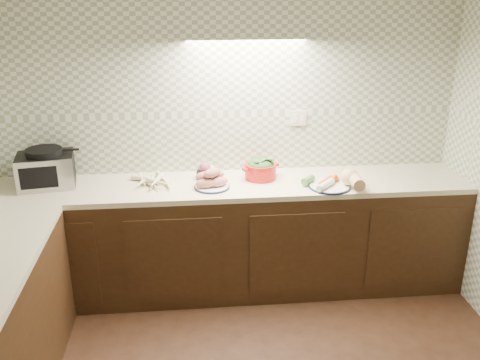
{
  "coord_description": "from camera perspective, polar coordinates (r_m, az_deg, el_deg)",
  "views": [
    {
      "loc": [
        -0.31,
        -2.26,
        2.38
      ],
      "look_at": [
        0.03,
        1.25,
        1.02
      ],
      "focal_mm": 40.0,
      "sensor_mm": 36.0,
      "label": 1
    }
  ],
  "objects": [
    {
      "name": "sweet_potato_plate",
      "position": [
        3.96,
        -3.08,
        -0.05
      ],
      "size": [
        0.27,
        0.27,
        0.16
      ],
      "rotation": [
        0.0,
        0.0,
        0.32
      ],
      "color": "#101638",
      "rests_on": "counter"
    },
    {
      "name": "room",
      "position": [
        2.4,
        2.11,
        2.87
      ],
      "size": [
        3.6,
        3.6,
        2.6
      ],
      "color": "black",
      "rests_on": "ground"
    },
    {
      "name": "veg_plate",
      "position": [
        4.03,
        10.46,
        -0.06
      ],
      "size": [
        0.45,
        0.32,
        0.14
      ],
      "rotation": [
        0.0,
        0.0,
        -0.2
      ],
      "color": "#101638",
      "rests_on": "counter"
    },
    {
      "name": "parsnip_pile",
      "position": [
        4.08,
        -8.58,
        -0.04
      ],
      "size": [
        0.39,
        0.34,
        0.07
      ],
      "color": "beige",
      "rests_on": "counter"
    },
    {
      "name": "onion_bowl",
      "position": [
        4.14,
        -3.55,
        0.8
      ],
      "size": [
        0.17,
        0.17,
        0.13
      ],
      "color": "black",
      "rests_on": "counter"
    },
    {
      "name": "toaster_oven",
      "position": [
        4.22,
        -20.0,
        1.15
      ],
      "size": [
        0.44,
        0.37,
        0.29
      ],
      "rotation": [
        0.0,
        0.0,
        0.16
      ],
      "color": "black",
      "rests_on": "counter"
    },
    {
      "name": "counter",
      "position": [
        3.54,
        -10.96,
        -12.4
      ],
      "size": [
        3.6,
        3.6,
        0.9
      ],
      "color": "black",
      "rests_on": "ground"
    },
    {
      "name": "dutch_oven",
      "position": [
        4.13,
        2.21,
        1.25
      ],
      "size": [
        0.32,
        0.32,
        0.17
      ],
      "rotation": [
        0.0,
        0.0,
        0.4
      ],
      "color": "red",
      "rests_on": "counter"
    }
  ]
}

